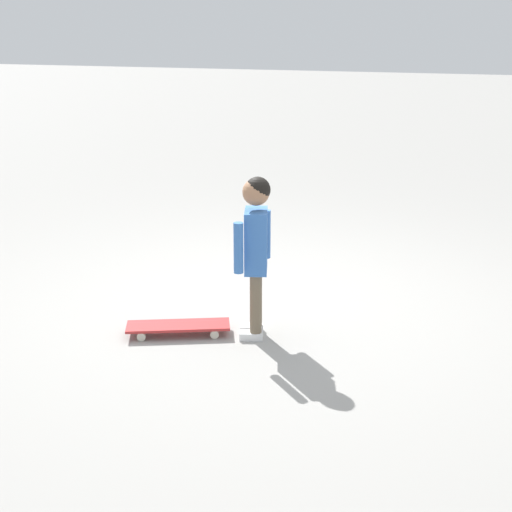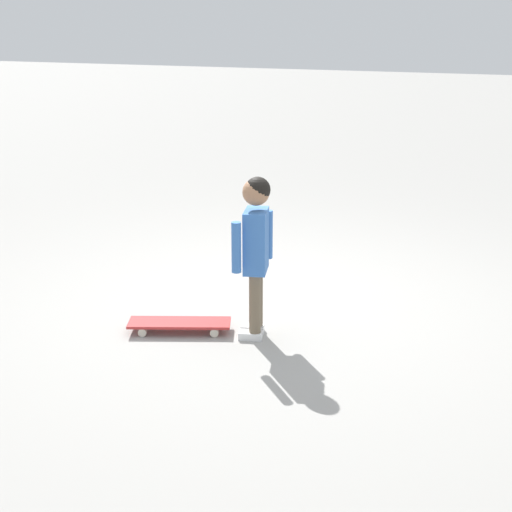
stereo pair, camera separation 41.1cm
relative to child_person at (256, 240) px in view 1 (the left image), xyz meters
The scene contains 3 objects.
ground_plane 0.87m from the child_person, 95.24° to the left, with size 50.00×50.00×0.00m, color gray.
child_person is the anchor object (origin of this frame).
skateboard 0.79m from the child_person, 163.39° to the right, with size 0.70×0.44×0.07m.
Camera 1 is at (1.46, -4.81, 1.98)m, focal length 51.88 mm.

